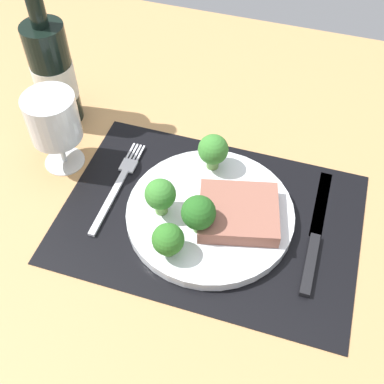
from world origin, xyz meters
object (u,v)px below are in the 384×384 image
at_px(plate, 210,214).
at_px(steak, 239,211).
at_px(wine_bottle, 53,72).
at_px(wine_glass, 54,122).
at_px(fork, 118,185).
at_px(knife, 315,239).

distance_m(plate, steak, 0.05).
relative_size(wine_bottle, wine_glass, 2.10).
xyz_separation_m(fork, wine_glass, (-0.11, 0.03, 0.08)).
relative_size(knife, wine_glass, 1.73).
relative_size(steak, wine_glass, 0.85).
distance_m(steak, wine_bottle, 0.38).
height_order(fork, wine_glass, wine_glass).
bearing_deg(plate, wine_glass, 171.29).
bearing_deg(fork, wine_bottle, 143.98).
relative_size(steak, wine_bottle, 0.40).
height_order(steak, wine_bottle, wine_bottle).
height_order(wine_bottle, wine_glass, wine_bottle).
bearing_deg(plate, steak, 3.99).
bearing_deg(wine_glass, knife, -4.75).
bearing_deg(steak, knife, 1.21).
distance_m(knife, wine_bottle, 0.49).
bearing_deg(wine_bottle, knife, -15.97).
bearing_deg(steak, fork, 176.70).
height_order(knife, wine_bottle, wine_bottle).
xyz_separation_m(plate, wine_bottle, (-0.31, 0.14, 0.09)).
height_order(fork, wine_bottle, wine_bottle).
bearing_deg(wine_glass, wine_bottle, 117.16).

